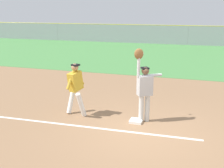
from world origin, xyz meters
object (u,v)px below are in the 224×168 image
Objects in this scene: first_base at (136,121)px; baseball at (143,53)px; runner at (75,86)px; parked_car_white at (172,35)px; fielder at (144,87)px; parked_car_black at (123,34)px; parked_car_blue at (82,32)px; parked_car_silver at (224,36)px.

baseball is at bearing 83.99° from first_base.
runner is 23.28m from parked_car_white.
parked_car_black is (-7.06, 22.94, -0.45)m from fielder.
parked_car_white is (-1.45, 22.82, -1.40)m from baseball.
baseball is 0.02× the size of parked_car_blue.
parked_car_silver is (3.59, 22.95, -0.45)m from fielder.
runner is at bearing 179.70° from first_base.
parked_car_white is at bearing -29.79° from fielder.
runner reaches higher than first_base.
baseball reaches higher than runner.
parked_car_black is at bearing -174.15° from parked_car_silver.
parked_car_silver is (15.89, -0.71, 0.00)m from parked_car_blue.
parked_car_blue reaches higher than first_base.
parked_car_black is at bearing -16.64° from fielder.
fielder is at bearing -84.52° from parked_car_white.
parked_car_blue is 10.72m from parked_car_white.
fielder is 1.02m from baseball.
parked_car_white is at bearing 104.08° from runner.
parked_car_black is at bearing 106.55° from first_base.
fielder reaches higher than runner.
fielder is 23.20m from parked_car_white.
parked_car_white reaches higher than first_base.
parked_car_black is at bearing 106.98° from baseball.
baseball is 0.02× the size of parked_car_black.
parked_car_blue and parked_car_white have the same top height.
first_base is at bearing 92.97° from fielder.
baseball is at bearing -84.83° from parked_car_white.
parked_car_white is at bearing 93.45° from first_base.
fielder is at bearing -93.06° from parked_car_silver.
parked_car_blue is at bearing -176.73° from parked_car_silver.
parked_car_silver is at bearing 91.48° from runner.
runner is 23.24× the size of baseball.
runner reaches higher than parked_car_black.
fielder is at bearing 19.06° from runner.
parked_car_blue is at bearing -6.26° from fielder.
parked_car_white is (0.61, 23.27, -0.32)m from runner.
runner is 2.37m from baseball.
baseball is at bearing 27.87° from runner.
parked_car_blue is at bearing 117.51° from baseball.
parked_car_blue is at bearing 178.75° from parked_car_white.
parked_car_silver is (5.80, 23.08, -0.32)m from runner.
parked_car_blue is (-12.16, 23.34, -1.40)m from baseball.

